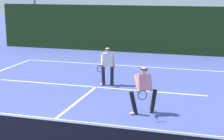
% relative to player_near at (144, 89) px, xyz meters
% --- Properties ---
extents(court_line_baseline_far, '(10.70, 0.10, 0.01)m').
position_rel_player_near_xyz_m(court_line_baseline_far, '(-2.47, 6.91, -0.82)').
color(court_line_baseline_far, white).
rests_on(court_line_baseline_far, ground_plane).
extents(court_line_service, '(8.72, 0.10, 0.01)m').
position_rel_player_near_xyz_m(court_line_service, '(-2.47, 2.57, -0.82)').
color(court_line_service, white).
rests_on(court_line_service, ground_plane).
extents(court_line_centre, '(0.10, 6.40, 0.01)m').
position_rel_player_near_xyz_m(court_line_centre, '(-2.47, -0.51, -0.82)').
color(court_line_centre, white).
rests_on(court_line_centre, ground_plane).
extents(tennis_net, '(11.72, 0.09, 1.11)m').
position_rel_player_near_xyz_m(tennis_net, '(-2.47, -3.71, -0.31)').
color(tennis_net, '#1E4723').
rests_on(tennis_net, ground_plane).
extents(player_near, '(0.86, 1.03, 1.52)m').
position_rel_player_near_xyz_m(player_near, '(0.00, 0.00, 0.00)').
color(player_near, black).
rests_on(player_near, ground_plane).
extents(player_far, '(0.66, 0.91, 1.56)m').
position_rel_player_near_xyz_m(player_far, '(-2.10, 2.99, 0.03)').
color(player_far, black).
rests_on(player_far, ground_plane).
extents(tennis_ball, '(0.07, 0.07, 0.07)m').
position_rel_player_near_xyz_m(tennis_ball, '(-5.91, 3.33, -0.79)').
color(tennis_ball, '#D1E033').
rests_on(tennis_ball, ground_plane).
extents(back_fence_windscreen, '(18.46, 0.12, 2.86)m').
position_rel_player_near_xyz_m(back_fence_windscreen, '(-2.47, 10.89, 0.60)').
color(back_fence_windscreen, '#1C3013').
rests_on(back_fence_windscreen, ground_plane).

